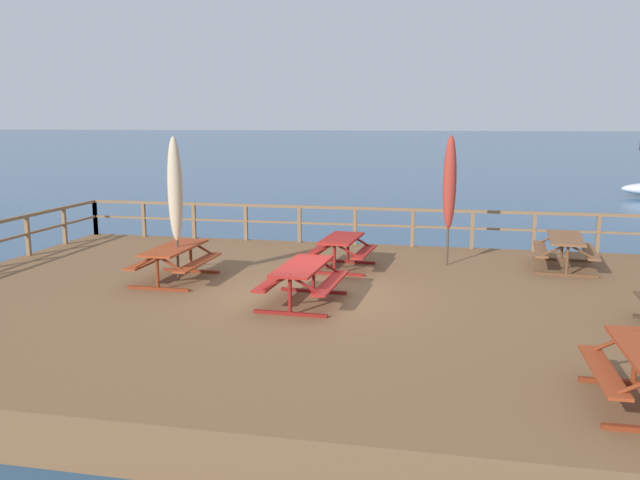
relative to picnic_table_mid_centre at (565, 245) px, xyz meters
name	(u,v)px	position (x,y,z in m)	size (l,w,h in m)	color
ground_plane	(311,331)	(-5.42, -3.78, -1.30)	(600.00, 600.00, 0.00)	navy
wooden_deck	(311,314)	(-5.42, -3.78, -0.93)	(16.70, 11.94, 0.73)	brown
railing_waterside_far	(355,219)	(-5.42, 2.04, 0.18)	(16.50, 0.10, 1.09)	brown
picnic_table_mid_centre	(565,245)	(0.00, 0.00, 0.00)	(1.57, 2.22, 0.78)	brown
picnic_table_back_right	(175,256)	(-8.66, -3.10, 0.00)	(1.43, 2.09, 0.78)	#993819
picnic_table_back_left	(302,275)	(-5.47, -4.32, 0.00)	(1.49, 2.10, 0.78)	maroon
picnic_table_mid_left	(342,246)	(-5.25, -1.15, -0.01)	(1.51, 1.82, 0.78)	maroon
patio_umbrella_tall_mid_left	(450,183)	(-2.77, -0.20, 1.45)	(0.32, 0.32, 3.17)	#4C3828
patio_umbrella_tall_back_left	(175,190)	(-8.60, -3.09, 1.46)	(0.32, 0.32, 3.18)	#4C3828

